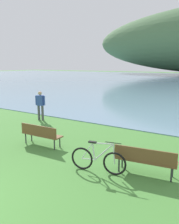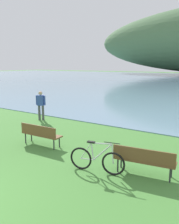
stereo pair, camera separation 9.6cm
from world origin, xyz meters
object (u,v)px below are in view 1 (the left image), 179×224
bicycle_leaning_near_bench (98,160)px  park_bench_near_camera (41,133)px  park_bench_further_along (145,159)px  person_at_shoreline (40,104)px

bicycle_leaning_near_bench → park_bench_near_camera: bearing=166.4°
park_bench_near_camera → bicycle_leaning_near_bench: bicycle_leaning_near_bench is taller
park_bench_further_along → person_at_shoreline: 8.33m
bicycle_leaning_near_bench → person_at_shoreline: (-6.33, 3.96, 0.58)m
person_at_shoreline → park_bench_further_along: bearing=-24.0°
park_bench_further_along → bicycle_leaning_near_bench: size_ratio=1.06×
park_bench_further_along → person_at_shoreline: (-7.60, 3.38, 0.46)m
park_bench_near_camera → park_bench_further_along: (4.42, -0.18, 0.00)m
bicycle_leaning_near_bench → person_at_shoreline: person_at_shoreline is taller
park_bench_near_camera → bicycle_leaning_near_bench: (3.15, -0.76, -0.12)m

